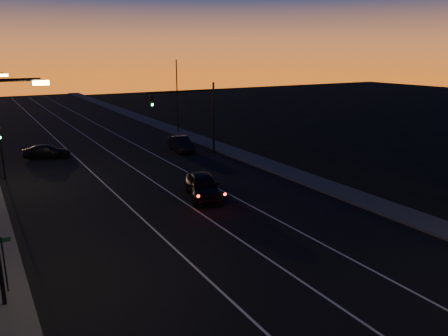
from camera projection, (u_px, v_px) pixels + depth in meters
road at (165, 195)px, 31.04m from camera, size 20.00×170.00×0.01m
sidewalk_right at (289, 173)px, 36.46m from camera, size 2.40×170.00×0.16m
lane_stripe_left at (124, 202)px, 29.58m from camera, size 0.12×160.00×0.01m
lane_stripe_mid at (171, 193)px, 31.28m from camera, size 0.12×160.00×0.01m
lane_stripe_right at (214, 186)px, 32.98m from camera, size 0.12×160.00×0.01m
street_sign at (4, 258)px, 17.85m from camera, size 0.70×0.06×2.60m
signal_mast at (192, 107)px, 41.63m from camera, size 7.10×0.41×7.00m
signal_post at (1, 144)px, 34.02m from camera, size 0.28×0.37×4.20m
far_pole_right at (177, 97)px, 53.61m from camera, size 0.14×0.14×9.00m
lead_car at (203, 186)px, 30.24m from camera, size 3.48×5.89×1.71m
right_car at (181, 144)px, 44.60m from camera, size 2.00×4.62×1.48m
cross_car at (47, 151)px, 41.71m from camera, size 4.68×3.19×1.26m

